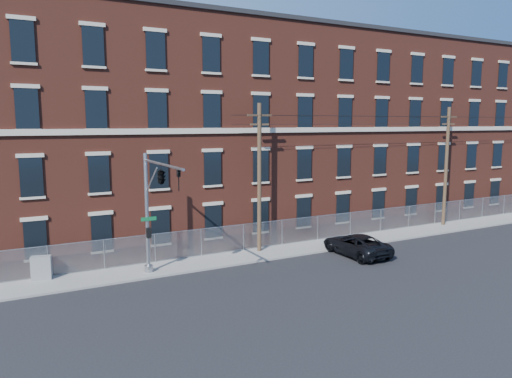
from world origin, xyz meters
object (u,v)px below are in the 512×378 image
Objects in this scene: traffic_signal_mast at (158,188)px; pickup_truck at (356,245)px; utility_cabinet at (41,268)px; utility_pole_near at (259,175)px.

pickup_truck is (13.41, -0.24, -4.66)m from traffic_signal_mast.
utility_cabinet is at bearing 146.03° from traffic_signal_mast.
pickup_truck is at bearing 0.53° from utility_cabinet.
traffic_signal_mast is at bearing -1.17° from pickup_truck.
utility_pole_near reaches higher than utility_cabinet.
utility_pole_near is 1.92× the size of pickup_truck.
traffic_signal_mast is 8.70m from utility_pole_near.
traffic_signal_mast reaches higher than pickup_truck.
utility_cabinet is (-13.67, 0.40, -4.56)m from utility_pole_near.
traffic_signal_mast is 8.24m from utility_cabinet.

